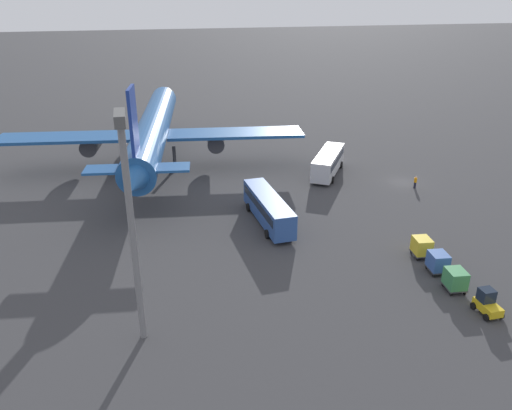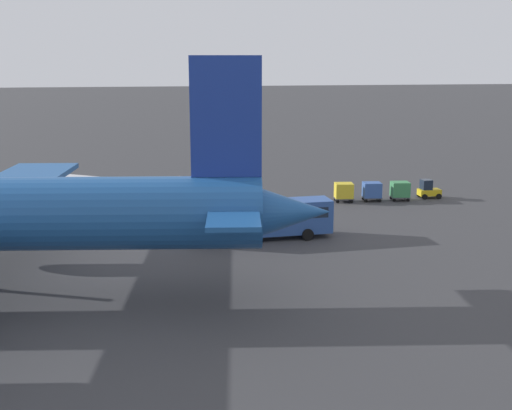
{
  "view_description": "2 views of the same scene",
  "coord_description": "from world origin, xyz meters",
  "px_view_note": "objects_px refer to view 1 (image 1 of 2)",
  "views": [
    {
      "loc": [
        -58.53,
        35.73,
        24.99
      ],
      "look_at": [
        -7.42,
        23.09,
        2.1
      ],
      "focal_mm": 35.0,
      "sensor_mm": 36.0,
      "label": 1
    },
    {
      "loc": [
        1.79,
        74.18,
        15.14
      ],
      "look_at": [
        -7.65,
        21.04,
        2.84
      ],
      "focal_mm": 45.0,
      "sensor_mm": 36.0,
      "label": 2
    }
  ],
  "objects_px": {
    "shuttle_bus_far": "(268,207)",
    "baggage_tug": "(487,303)",
    "airplane": "(153,130)",
    "cargo_cart_blue": "(438,262)",
    "shuttle_bus_near": "(328,161)",
    "cargo_cart_yellow": "(422,246)",
    "cargo_cart_green": "(455,279)",
    "worker_person": "(415,182)"
  },
  "relations": [
    {
      "from": "baggage_tug",
      "to": "shuttle_bus_far",
      "type": "bearing_deg",
      "value": 31.72
    },
    {
      "from": "airplane",
      "to": "cargo_cart_blue",
      "type": "bearing_deg",
      "value": -139.18
    },
    {
      "from": "airplane",
      "to": "cargo_cart_green",
      "type": "relative_size",
      "value": 23.32
    },
    {
      "from": "airplane",
      "to": "cargo_cart_blue",
      "type": "distance_m",
      "value": 45.21
    },
    {
      "from": "shuttle_bus_near",
      "to": "shuttle_bus_far",
      "type": "bearing_deg",
      "value": 169.97
    },
    {
      "from": "shuttle_bus_far",
      "to": "baggage_tug",
      "type": "relative_size",
      "value": 5.09
    },
    {
      "from": "shuttle_bus_far",
      "to": "cargo_cart_blue",
      "type": "height_order",
      "value": "shuttle_bus_far"
    },
    {
      "from": "airplane",
      "to": "cargo_cart_yellow",
      "type": "xyz_separation_m",
      "value": [
        -34.79,
        -24.32,
        -4.58
      ]
    },
    {
      "from": "worker_person",
      "to": "cargo_cart_yellow",
      "type": "bearing_deg",
      "value": 151.46
    },
    {
      "from": "baggage_tug",
      "to": "cargo_cart_yellow",
      "type": "relative_size",
      "value": 1.1
    },
    {
      "from": "worker_person",
      "to": "shuttle_bus_far",
      "type": "bearing_deg",
      "value": 104.36
    },
    {
      "from": "baggage_tug",
      "to": "shuttle_bus_near",
      "type": "bearing_deg",
      "value": 0.75
    },
    {
      "from": "airplane",
      "to": "baggage_tug",
      "type": "xyz_separation_m",
      "value": [
        -44.66,
        -24.54,
        -4.83
      ]
    },
    {
      "from": "shuttle_bus_far",
      "to": "shuttle_bus_near",
      "type": "bearing_deg",
      "value": -45.48
    },
    {
      "from": "airplane",
      "to": "worker_person",
      "type": "distance_m",
      "value": 38.31
    },
    {
      "from": "cargo_cart_green",
      "to": "cargo_cart_yellow",
      "type": "xyz_separation_m",
      "value": [
        6.28,
        -0.4,
        0.0
      ]
    },
    {
      "from": "baggage_tug",
      "to": "cargo_cart_blue",
      "type": "height_order",
      "value": "baggage_tug"
    },
    {
      "from": "cargo_cart_blue",
      "to": "cargo_cart_yellow",
      "type": "xyz_separation_m",
      "value": [
        3.14,
        -0.15,
        0.0
      ]
    },
    {
      "from": "cargo_cart_blue",
      "to": "shuttle_bus_near",
      "type": "bearing_deg",
      "value": 0.04
    },
    {
      "from": "shuttle_bus_near",
      "to": "cargo_cart_yellow",
      "type": "distance_m",
      "value": 25.26
    },
    {
      "from": "cargo_cart_blue",
      "to": "cargo_cart_yellow",
      "type": "bearing_deg",
      "value": -2.8
    },
    {
      "from": "cargo_cart_blue",
      "to": "cargo_cart_yellow",
      "type": "height_order",
      "value": "same"
    },
    {
      "from": "shuttle_bus_far",
      "to": "airplane",
      "type": "bearing_deg",
      "value": 23.36
    },
    {
      "from": "shuttle_bus_near",
      "to": "shuttle_bus_far",
      "type": "xyz_separation_m",
      "value": [
        -13.77,
        12.75,
        0.0
      ]
    },
    {
      "from": "airplane",
      "to": "shuttle_bus_near",
      "type": "height_order",
      "value": "airplane"
    },
    {
      "from": "baggage_tug",
      "to": "cargo_cart_yellow",
      "type": "xyz_separation_m",
      "value": [
        9.87,
        0.23,
        0.25
      ]
    },
    {
      "from": "airplane",
      "to": "cargo_cart_blue",
      "type": "relative_size",
      "value": 23.32
    },
    {
      "from": "airplane",
      "to": "worker_person",
      "type": "bearing_deg",
      "value": -109.3
    },
    {
      "from": "worker_person",
      "to": "cargo_cart_blue",
      "type": "xyz_separation_m",
      "value": [
        -20.32,
        9.5,
        0.32
      ]
    },
    {
      "from": "airplane",
      "to": "shuttle_bus_near",
      "type": "distance_m",
      "value": 26.24
    },
    {
      "from": "shuttle_bus_far",
      "to": "baggage_tug",
      "type": "bearing_deg",
      "value": -151.06
    },
    {
      "from": "airplane",
      "to": "baggage_tug",
      "type": "height_order",
      "value": "airplane"
    },
    {
      "from": "cargo_cart_green",
      "to": "cargo_cart_blue",
      "type": "bearing_deg",
      "value": -4.47
    },
    {
      "from": "airplane",
      "to": "shuttle_bus_far",
      "type": "relative_size",
      "value": 4.17
    },
    {
      "from": "shuttle_bus_far",
      "to": "cargo_cart_green",
      "type": "relative_size",
      "value": 5.6
    },
    {
      "from": "shuttle_bus_far",
      "to": "cargo_cart_green",
      "type": "bearing_deg",
      "value": -147.5
    },
    {
      "from": "baggage_tug",
      "to": "cargo_cart_blue",
      "type": "xyz_separation_m",
      "value": [
        6.73,
        0.38,
        0.25
      ]
    },
    {
      "from": "shuttle_bus_far",
      "to": "baggage_tug",
      "type": "xyz_separation_m",
      "value": [
        -21.35,
        -13.15,
        -1.03
      ]
    },
    {
      "from": "airplane",
      "to": "cargo_cart_blue",
      "type": "xyz_separation_m",
      "value": [
        -37.93,
        -24.16,
        -4.58
      ]
    },
    {
      "from": "shuttle_bus_far",
      "to": "cargo_cart_blue",
      "type": "relative_size",
      "value": 5.6
    },
    {
      "from": "baggage_tug",
      "to": "cargo_cart_blue",
      "type": "relative_size",
      "value": 1.1
    },
    {
      "from": "shuttle_bus_near",
      "to": "cargo_cart_green",
      "type": "distance_m",
      "value": 31.54
    }
  ]
}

